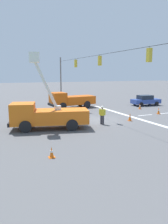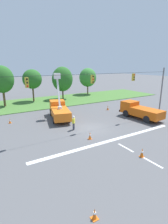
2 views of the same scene
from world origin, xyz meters
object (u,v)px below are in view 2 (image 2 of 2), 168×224
traffic_cone_near_bucket (142,152)px  traffic_cone_lane_edge_a (10,121)px  utility_truck_bucket_lift (59,110)px  tree_centre (2,79)px  utility_truck_support_near (140,111)px  tree_east_end (88,78)px  traffic_cone_foreground_right (108,108)px  road_worker (74,122)px  tree_east (32,79)px  traffic_cone_foreground_left (95,214)px  traffic_cone_mid_left (90,136)px  tree_far_east (62,79)px

traffic_cone_near_bucket → traffic_cone_lane_edge_a: traffic_cone_near_bucket is taller
utility_truck_bucket_lift → traffic_cone_lane_edge_a: (-6.61, 1.38, -1.01)m
tree_centre → utility_truck_support_near: size_ratio=1.15×
tree_east_end → utility_truck_support_near: size_ratio=1.03×
traffic_cone_foreground_right → road_worker: bearing=-150.5°
tree_east_end → traffic_cone_near_bucket: size_ratio=8.47×
road_worker → traffic_cone_foreground_right: (9.59, 5.44, -0.59)m
utility_truck_support_near → traffic_cone_foreground_right: 6.28m
tree_east → utility_truck_support_near: tree_east is taller
tree_east_end → traffic_cone_foreground_right: (-5.70, -15.57, -3.99)m
traffic_cone_foreground_right → traffic_cone_near_bucket: traffic_cone_foreground_right is taller
tree_east_end → traffic_cone_foreground_left: tree_east_end is taller
traffic_cone_mid_left → tree_east: bearing=89.1°
traffic_cone_lane_edge_a → traffic_cone_near_bucket: bearing=-61.8°
traffic_cone_mid_left → utility_truck_support_near: bearing=14.0°
traffic_cone_near_bucket → road_worker: bearing=102.9°
utility_truck_bucket_lift → traffic_cone_mid_left: utility_truck_bucket_lift is taller
traffic_cone_foreground_right → traffic_cone_lane_edge_a: traffic_cone_foreground_right is taller
tree_east_end → tree_east: bearing=-173.0°
road_worker → traffic_cone_lane_edge_a: size_ratio=2.71×
tree_far_east → traffic_cone_near_bucket: 27.73m
utility_truck_bucket_lift → traffic_cone_foreground_left: utility_truck_bucket_lift is taller
traffic_cone_lane_edge_a → traffic_cone_foreground_right: bearing=-4.3°
utility_truck_support_near → traffic_cone_mid_left: utility_truck_support_near is taller
tree_east → traffic_cone_lane_edge_a: 14.92m
tree_centre → traffic_cone_near_bucket: 27.55m
tree_far_east → tree_east: bearing=171.9°
tree_east_end → traffic_cone_lane_edge_a: size_ratio=10.39×
tree_far_east → road_worker: size_ratio=4.08×
tree_centre → traffic_cone_near_bucket: (7.36, -26.14, -4.63)m
tree_far_east → tree_east_end: 8.79m
tree_east_end → traffic_cone_near_bucket: bearing=-114.1°
road_worker → tree_east: bearing=88.4°
traffic_cone_near_bucket → traffic_cone_mid_left: bearing=108.5°
utility_truck_bucket_lift → traffic_cone_mid_left: size_ratio=8.65×
road_worker → utility_truck_bucket_lift: bearing=85.6°
tree_centre → tree_east: size_ratio=1.12×
road_worker → tree_east_end: bearing=53.9°
traffic_cone_lane_edge_a → tree_east_end: bearing=33.8°
traffic_cone_foreground_left → traffic_cone_near_bucket: traffic_cone_near_bucket is taller
tree_east → tree_far_east: 6.47m
tree_far_east → traffic_cone_foreground_left: tree_far_east is taller
tree_centre → traffic_cone_near_bucket: size_ratio=9.39×
tree_centre → traffic_cone_foreground_left: size_ratio=12.00×
utility_truck_bucket_lift → tree_centre: bearing=115.3°
traffic_cone_near_bucket → utility_truck_bucket_lift: bearing=96.5°
traffic_cone_near_bucket → traffic_cone_lane_edge_a: 17.38m
tree_centre → tree_east_end: (20.66, 3.56, -0.64)m
tree_centre → tree_far_east: tree_centre is taller
traffic_cone_foreground_right → traffic_cone_mid_left: same height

